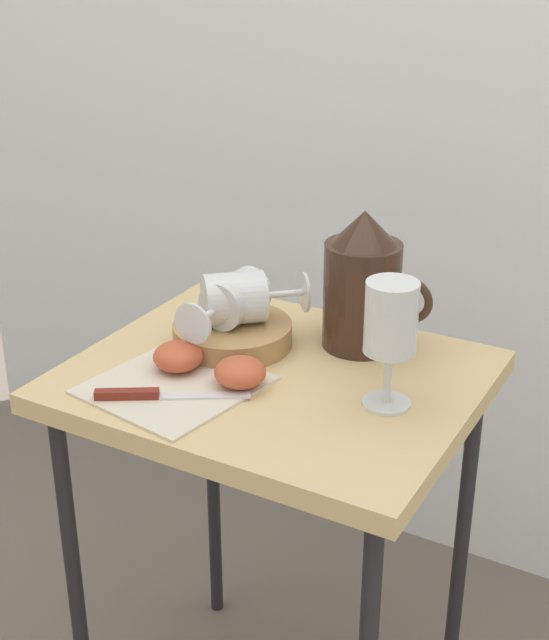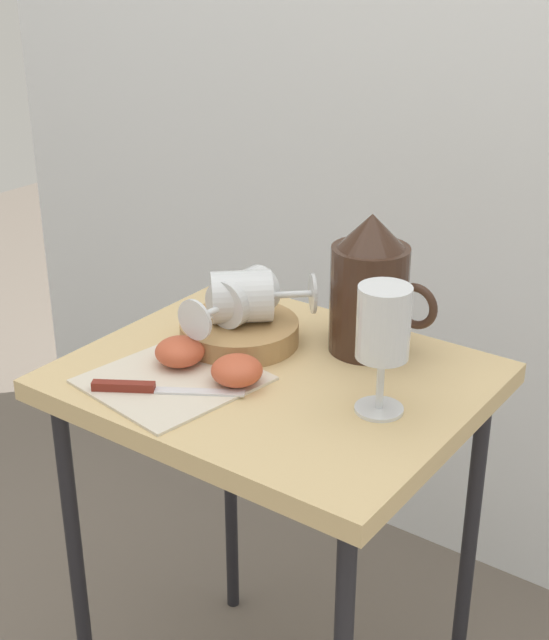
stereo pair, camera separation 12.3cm
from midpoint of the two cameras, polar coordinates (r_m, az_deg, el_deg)
name	(u,v)px [view 1 (the left image)]	position (r m, az deg, el deg)	size (l,w,h in m)	color
curtain_drape	(438,118)	(1.70, 8.29, 12.58)	(2.40, 0.03, 1.85)	white
table	(275,415)	(1.30, -2.72, -6.12)	(0.56, 0.46, 0.68)	tan
linen_napkin	(175,385)	(1.24, -9.20, -4.17)	(0.20, 0.21, 0.00)	beige
basket_tray	(233,334)	(1.34, -5.31, -0.95)	(0.18, 0.18, 0.04)	#AD8451
pitcher	(363,292)	(1.31, 2.95, 1.70)	(0.17, 0.11, 0.21)	#382319
wine_glass_upright	(391,325)	(1.13, 4.32, -0.38)	(0.07, 0.07, 0.17)	silver
wine_glass_tipped_near	(237,298)	(1.32, -5.06, 1.35)	(0.16, 0.15, 0.08)	silver
wine_glass_tipped_far	(234,299)	(1.32, -5.27, 1.27)	(0.08, 0.16, 0.07)	silver
apple_half_left	(178,356)	(1.27, -8.91, -2.35)	(0.07, 0.07, 0.04)	#C15133
apple_half_right	(240,372)	(1.21, -5.09, -3.39)	(0.07, 0.07, 0.04)	#C15133
knife	(150,395)	(1.21, -10.85, -4.75)	(0.18, 0.12, 0.01)	silver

